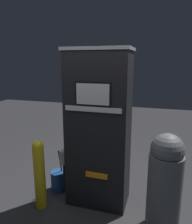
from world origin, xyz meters
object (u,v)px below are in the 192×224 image
Objects in this scene: safety_bollard at (39,173)px; squeegee_bucket at (59,180)px; gas_pump at (99,129)px; trash_bin at (165,182)px.

squeegee_bucket is at bearing 84.27° from safety_bollard.
gas_pump is 0.97m from safety_bollard.
safety_bollard is 0.57m from squeegee_bucket.
squeegee_bucket is at bearing 174.51° from gas_pump.
gas_pump is at bearing 28.54° from safety_bollard.
trash_bin is at bearing -18.70° from gas_pump.
squeegee_bucket is at bearing 166.79° from trash_bin.
gas_pump reaches higher than safety_bollard.
trash_bin is (1.57, 0.08, 0.10)m from safety_bollard.
trash_bin is at bearing 3.04° from safety_bollard.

